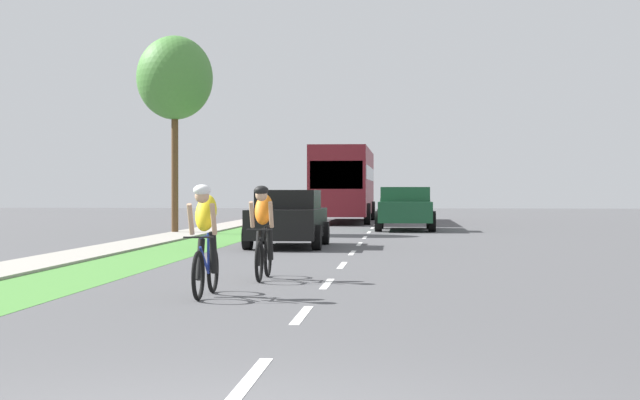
{
  "coord_description": "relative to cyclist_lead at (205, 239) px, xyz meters",
  "views": [
    {
      "loc": [
        1.2,
        -5.8,
        1.49
      ],
      "look_at": [
        -0.73,
        17.4,
        1.28
      ],
      "focal_mm": 55.66,
      "sensor_mm": 36.0,
      "label": 1
    }
  ],
  "objects": [
    {
      "name": "street_tree_near",
      "position": [
        -5.23,
        20.6,
        4.63
      ],
      "size": [
        2.68,
        2.68,
        6.95
      ],
      "color": "brown",
      "rests_on": "ground_plane"
    },
    {
      "name": "grass_verge",
      "position": [
        -2.95,
        12.08,
        -0.81
      ],
      "size": [
        1.92,
        70.0,
        0.01
      ],
      "primitive_type": "cube",
      "color": "#478438",
      "rests_on": "ground_plane"
    },
    {
      "name": "cyclist_lead",
      "position": [
        0.0,
        0.0,
        0.0
      ],
      "size": [
        0.42,
        1.72,
        1.58
      ],
      "color": "black",
      "rests_on": "ground_plane"
    },
    {
      "name": "bus_maroon",
      "position": [
        -0.04,
        33.97,
        1.17
      ],
      "size": [
        2.78,
        11.6,
        3.48
      ],
      "color": "maroon",
      "rests_on": "ground_plane"
    },
    {
      "name": "ground_plane",
      "position": [
        1.56,
        12.08,
        -0.81
      ],
      "size": [
        120.0,
        120.0,
        0.0
      ],
      "primitive_type": "plane",
      "color": "#4C4C4F"
    },
    {
      "name": "lane_markings_center",
      "position": [
        1.56,
        16.08,
        -0.81
      ],
      "size": [
        0.12,
        53.8,
        0.01
      ],
      "color": "white",
      "rests_on": "ground_plane"
    },
    {
      "name": "cyclist_trailing",
      "position": [
        0.43,
        2.75,
        0.0
      ],
      "size": [
        0.42,
        1.72,
        1.58
      ],
      "color": "black",
      "rests_on": "ground_plane"
    },
    {
      "name": "sedan_black",
      "position": [
        -0.27,
        12.5,
        -0.04
      ],
      "size": [
        1.98,
        4.3,
        1.52
      ],
      "color": "black",
      "rests_on": "ground_plane"
    },
    {
      "name": "sidewalk_concrete",
      "position": [
        -4.64,
        12.08,
        -0.81
      ],
      "size": [
        1.47,
        70.0,
        0.1
      ],
      "primitive_type": "cube",
      "color": "#9E998E",
      "rests_on": "ground_plane"
    },
    {
      "name": "pickup_dark_green",
      "position": [
        2.87,
        24.04,
        0.02
      ],
      "size": [
        2.22,
        5.1,
        1.64
      ],
      "color": "#194C2D",
      "rests_on": "ground_plane"
    }
  ]
}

